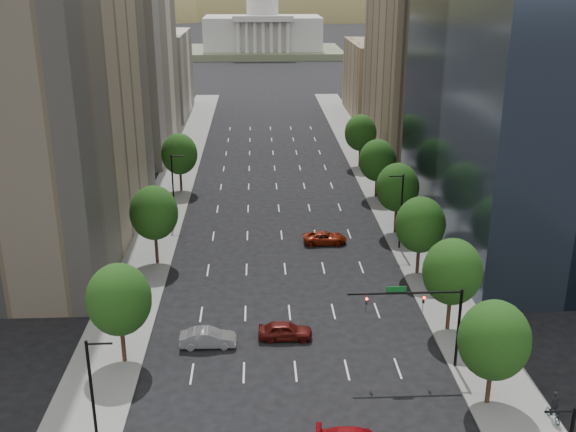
{
  "coord_description": "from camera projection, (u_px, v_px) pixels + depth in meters",
  "views": [
    {
      "loc": [
        -2.81,
        -16.8,
        30.3
      ],
      "look_at": [
        0.08,
        44.71,
        8.0
      ],
      "focal_mm": 42.11,
      "sensor_mm": 36.0,
      "label": 1
    }
  ],
  "objects": [
    {
      "name": "streetlight_rn",
      "position": [
        401.0,
        209.0,
        76.82
      ],
      "size": [
        1.7,
        0.2,
        9.0
      ],
      "color": "black",
      "rests_on": "ground"
    },
    {
      "name": "cyclist",
      "position": [
        554.0,
        411.0,
        48.01
      ],
      "size": [
        0.86,
        1.8,
        2.29
      ],
      "rotation": [
        0.0,
        0.0,
        0.16
      ],
      "color": "black",
      "rests_on": "sidewalk_right"
    },
    {
      "name": "car_maroon",
      "position": [
        285.0,
        331.0,
        58.95
      ],
      "size": [
        4.79,
        2.06,
        1.61
      ],
      "primitive_type": "imported",
      "rotation": [
        0.0,
        0.0,
        1.54
      ],
      "color": "#51110D",
      "rests_on": "ground"
    },
    {
      "name": "foothills",
      "position": [
        298.0,
        53.0,
        603.58
      ],
      "size": [
        720.0,
        413.0,
        263.0
      ],
      "color": "olive",
      "rests_on": "ground"
    },
    {
      "name": "tree_right_4",
      "position": [
        377.0,
        160.0,
        94.48
      ],
      "size": [
        5.2,
        5.2,
        8.46
      ],
      "color": "#382316",
      "rests_on": "ground"
    },
    {
      "name": "tree_left_1",
      "position": [
        154.0,
        213.0,
        72.41
      ],
      "size": [
        5.2,
        5.2,
        8.97
      ],
      "color": "#382316",
      "rests_on": "ground"
    },
    {
      "name": "tree_right_2",
      "position": [
        420.0,
        225.0,
        70.01
      ],
      "size": [
        5.2,
        5.2,
        8.61
      ],
      "color": "#382316",
      "rests_on": "ground"
    },
    {
      "name": "midrise_cream_left",
      "position": [
        126.0,
        51.0,
        115.9
      ],
      "size": [
        14.0,
        30.0,
        35.0
      ],
      "primitive_type": "cube",
      "color": "beige",
      "rests_on": "ground"
    },
    {
      "name": "tree_right_1",
      "position": [
        452.0,
        272.0,
        58.69
      ],
      "size": [
        5.2,
        5.2,
        8.75
      ],
      "color": "#382316",
      "rests_on": "ground"
    },
    {
      "name": "tree_left_0",
      "position": [
        119.0,
        300.0,
        53.7
      ],
      "size": [
        5.2,
        5.2,
        8.75
      ],
      "color": "#382316",
      "rests_on": "ground"
    },
    {
      "name": "car_silver",
      "position": [
        208.0,
        338.0,
        57.78
      ],
      "size": [
        4.85,
        1.72,
        1.59
      ],
      "primitive_type": "imported",
      "rotation": [
        0.0,
        0.0,
        1.58
      ],
      "color": "gray",
      "rests_on": "ground"
    },
    {
      "name": "streetlight_ls",
      "position": [
        94.0,
        399.0,
        42.76
      ],
      "size": [
        1.7,
        0.2,
        9.0
      ],
      "color": "black",
      "rests_on": "ground"
    },
    {
      "name": "tree_right_5",
      "position": [
        361.0,
        133.0,
        109.41
      ],
      "size": [
        5.2,
        5.2,
        8.75
      ],
      "color": "#382316",
      "rests_on": "ground"
    },
    {
      "name": "filler_left",
      "position": [
        156.0,
        74.0,
        149.79
      ],
      "size": [
        14.0,
        26.0,
        18.0
      ],
      "primitive_type": "cube",
      "color": "beige",
      "rests_on": "ground"
    },
    {
      "name": "capitol",
      "position": [
        263.0,
        32.0,
        257.83
      ],
      "size": [
        60.0,
        40.0,
        35.2
      ],
      "color": "#596647",
      "rests_on": "ground"
    },
    {
      "name": "sidewalk_left",
      "position": [
        154.0,
        237.0,
        81.87
      ],
      "size": [
        6.0,
        200.0,
        0.15
      ],
      "primitive_type": "cube",
      "color": "slate",
      "rests_on": "ground"
    },
    {
      "name": "tree_right_0",
      "position": [
        494.0,
        340.0,
        48.48
      ],
      "size": [
        5.2,
        5.2,
        8.39
      ],
      "color": "#382316",
      "rests_on": "ground"
    },
    {
      "name": "parking_tan_right",
      "position": [
        417.0,
        66.0,
        116.14
      ],
      "size": [
        14.0,
        30.0,
        30.0
      ],
      "primitive_type": "cube",
      "color": "#8C7759",
      "rests_on": "ground"
    },
    {
      "name": "streetlight_ln",
      "position": [
        173.0,
        187.0,
        85.03
      ],
      "size": [
        1.7,
        0.2,
        9.0
      ],
      "color": "black",
      "rests_on": "ground"
    },
    {
      "name": "tree_left_2",
      "position": [
        179.0,
        154.0,
        96.93
      ],
      "size": [
        5.2,
        5.2,
        8.68
      ],
      "color": "#382316",
      "rests_on": "ground"
    },
    {
      "name": "traffic_signal",
      "position": [
        429.0,
        311.0,
        53.1
      ],
      "size": [
        9.12,
        0.4,
        7.38
      ],
      "color": "black",
      "rests_on": "ground"
    },
    {
      "name": "tree_right_3",
      "position": [
        397.0,
        187.0,
        81.19
      ],
      "size": [
        5.2,
        5.2,
        8.89
      ],
      "color": "#382316",
      "rests_on": "ground"
    },
    {
      "name": "filler_right",
      "position": [
        382.0,
        79.0,
        149.52
      ],
      "size": [
        14.0,
        26.0,
        16.0
      ],
      "primitive_type": "cube",
      "color": "#8C7759",
      "rests_on": "ground"
    },
    {
      "name": "car_red_far",
      "position": [
        325.0,
        238.0,
        79.78
      ],
      "size": [
        5.2,
        2.55,
        1.42
      ],
      "primitive_type": "imported",
      "rotation": [
        0.0,
        0.0,
        1.61
      ],
      "color": "maroon",
      "rests_on": "ground"
    },
    {
      "name": "sidewalk_right",
      "position": [
        407.0,
        232.0,
        83.23
      ],
      "size": [
        6.0,
        200.0,
        0.15
      ],
      "primitive_type": "cube",
      "color": "slate",
      "rests_on": "ground"
    }
  ]
}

